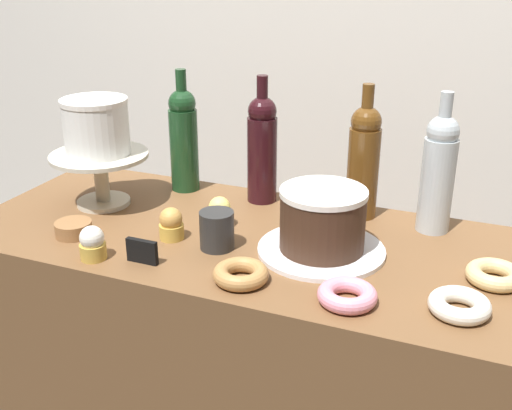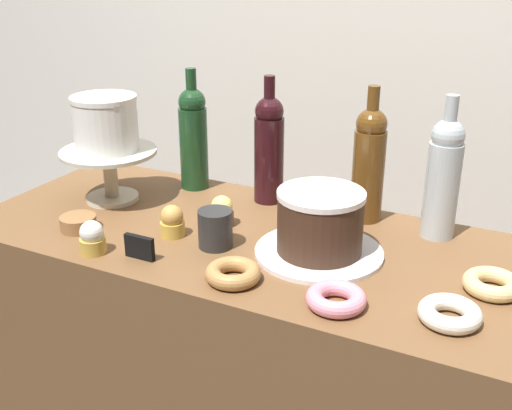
{
  "view_description": "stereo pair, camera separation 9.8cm",
  "coord_description": "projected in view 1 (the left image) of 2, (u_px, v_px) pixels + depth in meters",
  "views": [
    {
      "loc": [
        0.48,
        -1.18,
        1.49
      ],
      "look_at": [
        0.0,
        0.0,
        0.96
      ],
      "focal_mm": 43.38,
      "sensor_mm": 36.0,
      "label": 1
    },
    {
      "loc": [
        0.57,
        -1.14,
        1.49
      ],
      "look_at": [
        0.0,
        0.0,
        0.96
      ],
      "focal_mm": 43.38,
      "sensor_mm": 36.0,
      "label": 2
    }
  ],
  "objects": [
    {
      "name": "donut_glazed",
      "position": [
        495.0,
        275.0,
        1.21
      ],
      "size": [
        0.11,
        0.11,
        0.03
      ],
      "color": "#E0C17F",
      "rests_on": "display_counter"
    },
    {
      "name": "display_counter",
      "position": [
        256.0,
        393.0,
        1.58
      ],
      "size": [
        1.37,
        0.56,
        0.88
      ],
      "color": "brown",
      "rests_on": "ground_plane"
    },
    {
      "name": "cupcake_lemon",
      "position": [
        220.0,
        213.0,
        1.45
      ],
      "size": [
        0.06,
        0.06,
        0.07
      ],
      "color": "brown",
      "rests_on": "display_counter"
    },
    {
      "name": "white_layer_cake",
      "position": [
        96.0,
        127.0,
        1.51
      ],
      "size": [
        0.16,
        0.16,
        0.14
      ],
      "color": "white",
      "rests_on": "cake_stand_pedestal"
    },
    {
      "name": "cake_stand_pedestal",
      "position": [
        101.0,
        170.0,
        1.56
      ],
      "size": [
        0.25,
        0.25,
        0.14
      ],
      "color": "beige",
      "rests_on": "display_counter"
    },
    {
      "name": "coffee_cup_ceramic",
      "position": [
        217.0,
        230.0,
        1.35
      ],
      "size": [
        0.08,
        0.08,
        0.08
      ],
      "color": "#282828",
      "rests_on": "display_counter"
    },
    {
      "name": "wine_bottle_amber",
      "position": [
        364.0,
        160.0,
        1.47
      ],
      "size": [
        0.08,
        0.08,
        0.33
      ],
      "color": "#5B3814",
      "rests_on": "display_counter"
    },
    {
      "name": "wine_bottle_clear",
      "position": [
        438.0,
        171.0,
        1.39
      ],
      "size": [
        0.08,
        0.08,
        0.33
      ],
      "color": "#B2BCC1",
      "rests_on": "display_counter"
    },
    {
      "name": "cupcake_vanilla",
      "position": [
        92.0,
        244.0,
        1.3
      ],
      "size": [
        0.06,
        0.06,
        0.07
      ],
      "color": "gold",
      "rests_on": "display_counter"
    },
    {
      "name": "price_sign_chalkboard",
      "position": [
        142.0,
        251.0,
        1.29
      ],
      "size": [
        0.07,
        0.01,
        0.05
      ],
      "color": "black",
      "rests_on": "display_counter"
    },
    {
      "name": "cookie_stack",
      "position": [
        74.0,
        229.0,
        1.41
      ],
      "size": [
        0.08,
        0.08,
        0.03
      ],
      "color": "olive",
      "rests_on": "display_counter"
    },
    {
      "name": "silver_serving_platter",
      "position": [
        321.0,
        250.0,
        1.34
      ],
      "size": [
        0.28,
        0.28,
        0.01
      ],
      "color": "white",
      "rests_on": "display_counter"
    },
    {
      "name": "chocolate_round_cake",
      "position": [
        323.0,
        219.0,
        1.31
      ],
      "size": [
        0.19,
        0.19,
        0.13
      ],
      "color": "#3D2619",
      "rests_on": "silver_serving_platter"
    },
    {
      "name": "wine_bottle_dark_red",
      "position": [
        262.0,
        147.0,
        1.56
      ],
      "size": [
        0.08,
        0.08,
        0.33
      ],
      "color": "black",
      "rests_on": "display_counter"
    },
    {
      "name": "donut_maple",
      "position": [
        241.0,
        274.0,
        1.22
      ],
      "size": [
        0.11,
        0.11,
        0.03
      ],
      "color": "#B27F47",
      "rests_on": "display_counter"
    },
    {
      "name": "donut_sugar",
      "position": [
        459.0,
        305.0,
        1.11
      ],
      "size": [
        0.11,
        0.11,
        0.03
      ],
      "color": "silver",
      "rests_on": "display_counter"
    },
    {
      "name": "cupcake_caramel",
      "position": [
        171.0,
        224.0,
        1.39
      ],
      "size": [
        0.06,
        0.06,
        0.07
      ],
      "color": "gold",
      "rests_on": "display_counter"
    },
    {
      "name": "back_wall",
      "position": [
        357.0,
        13.0,
        1.98
      ],
      "size": [
        6.0,
        0.05,
        2.6
      ],
      "color": "silver",
      "rests_on": "ground_plane"
    },
    {
      "name": "donut_pink",
      "position": [
        347.0,
        295.0,
        1.14
      ],
      "size": [
        0.11,
        0.11,
        0.03
      ],
      "color": "pink",
      "rests_on": "display_counter"
    },
    {
      "name": "wine_bottle_green",
      "position": [
        184.0,
        138.0,
        1.64
      ],
      "size": [
        0.08,
        0.08,
        0.33
      ],
      "color": "#193D1E",
      "rests_on": "display_counter"
    }
  ]
}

